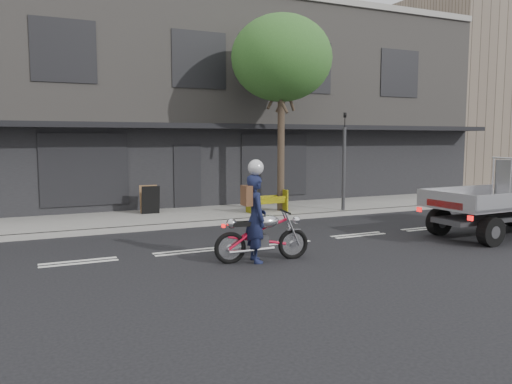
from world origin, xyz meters
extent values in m
plane|color=black|center=(0.00, 0.00, 0.00)|extent=(80.00, 80.00, 0.00)
cube|color=gray|center=(0.00, 4.70, 0.07)|extent=(32.00, 3.20, 0.15)
cube|color=gray|center=(0.00, 3.10, 0.07)|extent=(32.00, 0.20, 0.15)
cube|color=slate|center=(0.00, 11.30, 4.00)|extent=(26.00, 10.00, 8.00)
cube|color=brown|center=(20.00, 11.30, 5.00)|extent=(14.00, 10.00, 10.00)
cylinder|color=#382B21|center=(2.20, 4.20, 2.00)|extent=(0.24, 0.24, 4.00)
ellipsoid|color=#264B1C|center=(2.20, 4.20, 5.30)|extent=(3.40, 3.40, 2.89)
cylinder|color=#2D2D30|center=(4.20, 3.35, 1.50)|extent=(0.12, 0.12, 3.00)
imported|color=black|center=(4.20, 3.35, 3.25)|extent=(0.08, 0.10, 0.50)
torus|color=black|center=(-1.90, -1.41, 0.33)|extent=(0.69, 0.19, 0.69)
torus|color=black|center=(-0.50, -1.59, 0.33)|extent=(0.69, 0.19, 0.69)
cube|color=#2D2D30|center=(-1.25, -1.49, 0.44)|extent=(0.38, 0.28, 0.28)
ellipsoid|color=#ADAEB2|center=(-1.09, -1.51, 0.85)|extent=(0.59, 0.39, 0.28)
cube|color=black|center=(-1.58, -1.45, 0.83)|extent=(0.57, 0.31, 0.09)
cylinder|color=black|center=(-0.68, -1.57, 1.05)|extent=(0.12, 0.61, 0.04)
imported|color=#141938|center=(-1.35, -1.50, 0.93)|extent=(0.53, 0.73, 1.87)
cylinder|color=black|center=(4.48, -2.50, 0.36)|extent=(0.74, 0.29, 0.73)
cylinder|color=black|center=(4.43, -0.87, 0.36)|extent=(0.74, 0.29, 0.73)
cube|color=#2D2D30|center=(5.99, -1.63, 0.53)|extent=(4.44, 1.11, 0.13)
cube|color=#BAB9BF|center=(5.17, -1.66, 0.88)|extent=(2.94, 1.97, 0.10)
camera|label=1|loc=(-5.68, -10.99, 2.61)|focal=35.00mm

